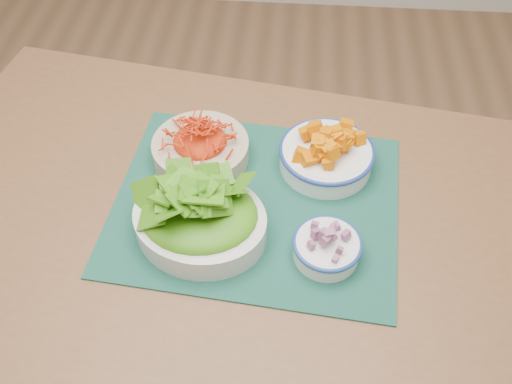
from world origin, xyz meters
TOP-DOWN VIEW (x-y plane):
  - ground at (0.00, 0.00)m, footprint 4.00×4.00m
  - table at (0.08, -0.05)m, footprint 1.38×1.03m
  - placemat at (0.16, -0.01)m, footprint 0.58×0.49m
  - carrot_bowl at (0.03, 0.10)m, footprint 0.22×0.22m
  - squash_bowl at (0.29, 0.10)m, footprint 0.21×0.21m
  - lettuce_bowl at (0.06, -0.09)m, footprint 0.29×0.26m
  - onion_bowl at (0.29, -0.12)m, footprint 0.12×0.12m

SIDE VIEW (x-z plane):
  - ground at x=0.00m, z-range 0.00..0.00m
  - table at x=0.08m, z-range 0.28..1.03m
  - placemat at x=0.16m, z-range 0.75..0.75m
  - onion_bowl at x=0.29m, z-range 0.75..0.82m
  - carrot_bowl at x=0.03m, z-range 0.75..0.83m
  - squash_bowl at x=0.29m, z-range 0.75..0.84m
  - lettuce_bowl at x=0.06m, z-range 0.75..0.87m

